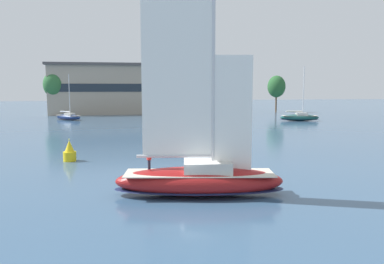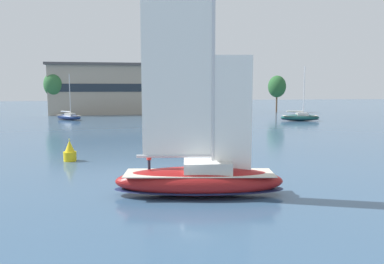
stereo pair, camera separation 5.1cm
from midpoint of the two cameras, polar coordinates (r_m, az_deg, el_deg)
name	(u,v)px [view 1 (the left image)]	position (r m, az deg, el deg)	size (l,w,h in m)	color
ground_plane	(199,195)	(26.91, 1.05, -9.57)	(400.00, 400.00, 0.00)	#385675
waterfront_building	(119,89)	(112.98, -11.06, 6.49)	(39.30, 14.61, 14.42)	tan
tree_shore_left	(276,87)	(118.97, 12.73, 6.77)	(5.48, 5.48, 11.27)	brown
tree_shore_center	(54,85)	(109.89, -20.29, 6.78)	(5.82, 5.82, 11.97)	#4C3828
sailboat_main	(200,178)	(26.58, 1.10, -6.95)	(12.37, 5.20, 16.46)	maroon
sailboat_moored_near_marina	(68,117)	(93.05, -18.32, 2.22)	(7.32, 6.78, 10.74)	navy
sailboat_moored_mid_channel	(300,117)	(88.89, 16.06, 2.17)	(9.25, 3.96, 12.31)	#194C47
channel_buoy	(70,152)	(40.80, -18.19, -2.93)	(1.31, 1.31, 2.34)	yellow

